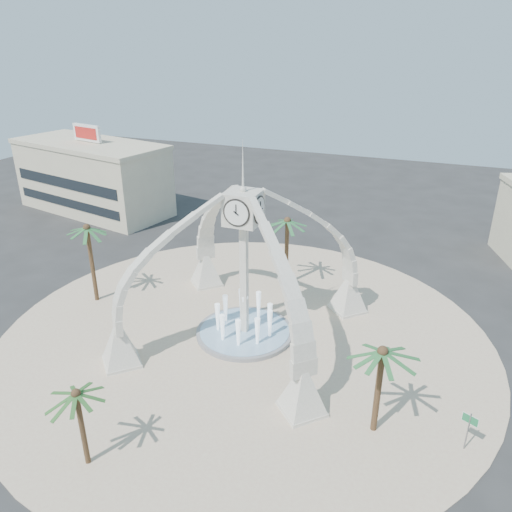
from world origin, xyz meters
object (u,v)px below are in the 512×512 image
at_px(palm_east, 383,353).
at_px(palm_west, 87,229).
at_px(palm_south, 76,395).
at_px(clock_tower, 244,264).
at_px(palm_north, 287,222).
at_px(fountain, 245,332).
at_px(street_sign, 469,424).

relative_size(palm_east, palm_west, 0.83).
height_order(palm_east, palm_south, palm_east).
bearing_deg(clock_tower, palm_west, 178.70).
bearing_deg(palm_north, fountain, -91.55).
distance_m(fountain, palm_west, 16.63).
relative_size(fountain, palm_east, 1.20).
relative_size(palm_east, street_sign, 2.46).
distance_m(palm_east, palm_south, 17.35).
bearing_deg(palm_north, palm_west, -148.26).
xyz_separation_m(fountain, street_sign, (17.08, -6.68, 1.65)).
xyz_separation_m(fountain, palm_east, (11.75, -7.04, 5.52)).
bearing_deg(palm_south, clock_tower, 78.62).
height_order(palm_south, street_sign, palm_south).
relative_size(palm_north, palm_south, 1.34).
distance_m(clock_tower, palm_east, 13.71).
xyz_separation_m(palm_east, palm_south, (-14.94, -8.79, -0.87)).
height_order(palm_west, palm_north, palm_west).
height_order(fountain, palm_east, palm_east).
bearing_deg(clock_tower, fountain, 90.00).
xyz_separation_m(clock_tower, palm_south, (-3.19, -15.84, -1.55)).
xyz_separation_m(clock_tower, palm_north, (0.27, 9.89, 0.16)).
bearing_deg(clock_tower, street_sign, -21.37).
bearing_deg(fountain, street_sign, -21.37).
relative_size(clock_tower, palm_north, 2.37).
bearing_deg(palm_south, palm_west, 126.50).
height_order(palm_west, palm_south, palm_west).
xyz_separation_m(clock_tower, palm_west, (-15.16, 0.34, 0.62)).
bearing_deg(palm_west, palm_east, -15.35).
xyz_separation_m(palm_north, street_sign, (16.81, -16.57, -4.72)).
height_order(fountain, palm_north, palm_north).
bearing_deg(palm_south, street_sign, 24.31).
bearing_deg(palm_west, palm_south, -53.50).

